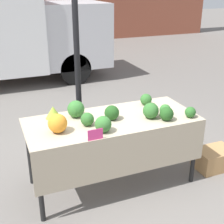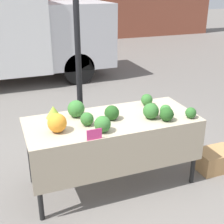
# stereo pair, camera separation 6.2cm
# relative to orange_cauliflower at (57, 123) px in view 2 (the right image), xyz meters

# --- Properties ---
(ground_plane) EXTENTS (40.00, 40.00, 0.00)m
(ground_plane) POSITION_rel_orange_cauliflower_xyz_m (0.60, 0.09, -0.89)
(ground_plane) COLOR slate
(tent_pole) EXTENTS (0.07, 0.07, 2.24)m
(tent_pole) POSITION_rel_orange_cauliflower_xyz_m (0.45, 0.81, 0.22)
(tent_pole) COLOR black
(tent_pole) RESTS_ON ground_plane
(market_table) EXTENTS (1.84, 0.78, 0.80)m
(market_table) POSITION_rel_orange_cauliflower_xyz_m (0.60, 0.03, -0.20)
(market_table) COLOR tan
(market_table) RESTS_ON ground_plane
(orange_cauliflower) EXTENTS (0.19, 0.19, 0.19)m
(orange_cauliflower) POSITION_rel_orange_cauliflower_xyz_m (0.00, 0.00, 0.00)
(orange_cauliflower) COLOR orange
(orange_cauliflower) RESTS_ON market_table
(romanesco_head) EXTENTS (0.17, 0.17, 0.13)m
(romanesco_head) POSITION_rel_orange_cauliflower_xyz_m (0.03, 0.35, -0.03)
(romanesco_head) COLOR #93B238
(romanesco_head) RESTS_ON market_table
(broccoli_head_0) EXTENTS (0.12, 0.12, 0.12)m
(broccoli_head_0) POSITION_rel_orange_cauliflower_xyz_m (1.40, -0.18, -0.03)
(broccoli_head_0) COLOR #2D6628
(broccoli_head_0) RESTS_ON market_table
(broccoli_head_1) EXTENTS (0.15, 0.15, 0.15)m
(broccoli_head_1) POSITION_rel_orange_cauliflower_xyz_m (1.12, -0.15, -0.02)
(broccoli_head_1) COLOR #23511E
(broccoli_head_1) RESTS_ON market_table
(broccoli_head_2) EXTENTS (0.16, 0.16, 0.16)m
(broccoli_head_2) POSITION_rel_orange_cauliflower_xyz_m (0.41, -0.16, -0.01)
(broccoli_head_2) COLOR #387533
(broccoli_head_2) RESTS_ON market_table
(broccoli_head_3) EXTENTS (0.17, 0.17, 0.17)m
(broccoli_head_3) POSITION_rel_orange_cauliflower_xyz_m (0.99, -0.04, -0.01)
(broccoli_head_3) COLOR #336B2D
(broccoli_head_3) RESTS_ON market_table
(broccoli_head_4) EXTENTS (0.12, 0.12, 0.12)m
(broccoli_head_4) POSITION_rel_orange_cauliflower_xyz_m (1.18, -0.03, -0.03)
(broccoli_head_4) COLOR #387533
(broccoli_head_4) RESTS_ON market_table
(broccoli_head_5) EXTENTS (0.14, 0.14, 0.14)m
(broccoli_head_5) POSITION_rel_orange_cauliflower_xyz_m (1.13, 0.32, -0.03)
(broccoli_head_5) COLOR #336B2D
(broccoli_head_5) RESTS_ON market_table
(broccoli_head_6) EXTENTS (0.18, 0.18, 0.18)m
(broccoli_head_6) POSITION_rel_orange_cauliflower_xyz_m (0.27, 0.29, -0.00)
(broccoli_head_6) COLOR #387533
(broccoli_head_6) RESTS_ON market_table
(broccoli_head_7) EXTENTS (0.16, 0.16, 0.16)m
(broccoli_head_7) POSITION_rel_orange_cauliflower_xyz_m (0.60, 0.08, -0.02)
(broccoli_head_7) COLOR #23511E
(broccoli_head_7) RESTS_ON market_table
(broccoli_head_8) EXTENTS (0.14, 0.14, 0.14)m
(broccoli_head_8) POSITION_rel_orange_cauliflower_xyz_m (0.31, 0.04, -0.03)
(broccoli_head_8) COLOR #336B2D
(broccoli_head_8) RESTS_ON market_table
(price_sign) EXTENTS (0.15, 0.01, 0.11)m
(price_sign) POSITION_rel_orange_cauliflower_xyz_m (0.28, -0.28, -0.04)
(price_sign) COLOR #E53D84
(price_sign) RESTS_ON market_table
(produce_crate) EXTENTS (0.46, 0.32, 0.25)m
(produce_crate) POSITION_rel_orange_cauliflower_xyz_m (1.89, -0.10, -0.77)
(produce_crate) COLOR tan
(produce_crate) RESTS_ON ground_plane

